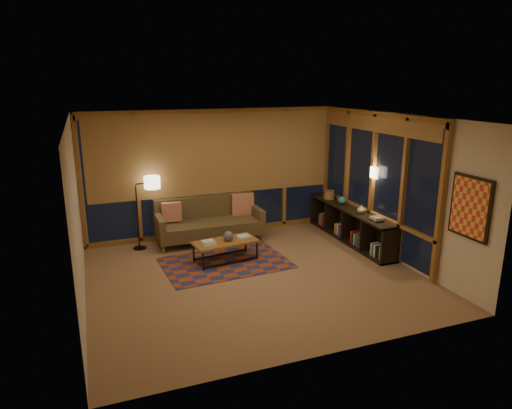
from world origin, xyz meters
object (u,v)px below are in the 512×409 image
object	(u,v)px
floor_lamp	(137,214)
bookshelf	(350,225)
sofa	(209,221)
coffee_table	(225,251)

from	to	relation	value
floor_lamp	bookshelf	bearing A→B (deg)	-25.68
sofa	bookshelf	world-z (taller)	sofa
floor_lamp	bookshelf	distance (m)	4.33
sofa	bookshelf	distance (m)	2.93
floor_lamp	bookshelf	size ratio (longest dim) A/B	0.52
coffee_table	floor_lamp	distance (m)	1.95
sofa	coffee_table	bearing A→B (deg)	-90.24
sofa	coffee_table	world-z (taller)	sofa
coffee_table	floor_lamp	size ratio (longest dim) A/B	0.82
sofa	floor_lamp	distance (m)	1.46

